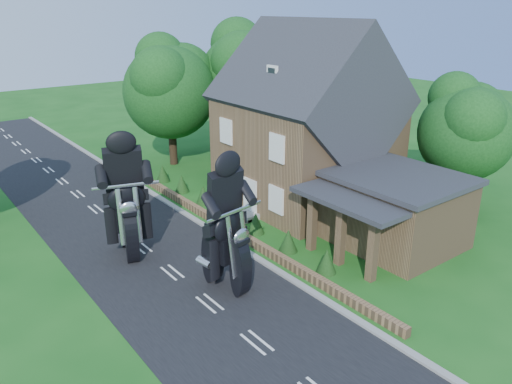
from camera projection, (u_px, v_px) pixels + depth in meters
ground at (210, 304)px, 19.27m from camera, size 120.00×120.00×0.00m
road at (210, 303)px, 19.26m from camera, size 7.00×80.00×0.02m
kerb at (282, 273)px, 21.32m from camera, size 0.30×80.00×0.12m
garden_wall at (228, 228)px, 25.36m from camera, size 0.30×22.00×0.40m
house at (307, 128)px, 28.18m from camera, size 9.54×8.64×10.24m
annex at (393, 209)px, 23.66m from camera, size 7.05×5.94×3.44m
tree_annex_side at (469, 124)px, 27.44m from camera, size 5.64×5.20×7.48m
tree_house_right at (349, 95)px, 33.33m from camera, size 6.51×6.00×8.40m
tree_behind_house at (252, 71)px, 37.16m from camera, size 7.81×7.20×10.08m
tree_behind_left at (174, 83)px, 34.64m from camera, size 6.94×6.40×9.16m
shrub_a at (327, 261)px, 21.34m from camera, size 0.90×0.90×1.10m
shrub_b at (288, 240)px, 23.20m from camera, size 0.90×0.90×1.10m
shrub_c at (256, 223)px, 25.06m from camera, size 0.90×0.90×1.10m
shrub_d at (203, 195)px, 28.78m from camera, size 0.90×0.90×1.10m
shrub_e at (182, 183)px, 30.64m from camera, size 0.90×0.90×1.10m
shrub_f at (163, 173)px, 32.50m from camera, size 0.90×0.90×1.10m
motorcycle_lead at (227, 269)px, 20.05m from camera, size 0.75×1.92×1.75m
motorcycle_follow at (130, 237)px, 22.75m from camera, size 1.02×1.95×1.77m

